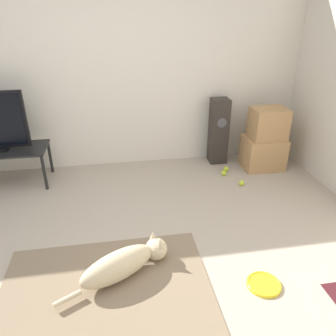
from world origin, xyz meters
TOP-DOWN VIEW (x-y plane):
  - ground_plane at (0.00, 0.00)m, footprint 12.00×12.00m
  - wall_back at (0.00, 2.10)m, footprint 8.00×0.06m
  - area_rug at (-0.04, -0.25)m, footprint 1.61×1.21m
  - dog at (0.11, -0.08)m, footprint 0.89×0.54m
  - frisbee at (1.17, -0.37)m, footprint 0.27×0.27m
  - cardboard_box_lower at (2.03, 1.62)m, footprint 0.52×0.40m
  - cardboard_box_upper at (2.04, 1.62)m, footprint 0.44×0.34m
  - floor_speaker at (1.49, 1.90)m, footprint 0.23×0.23m
  - tennis_ball_by_boxes at (1.45, 1.46)m, footprint 0.07×0.07m
  - tennis_ball_near_speaker at (1.51, 1.57)m, footprint 0.07×0.07m
  - tennis_ball_loose_on_carpet at (1.58, 1.17)m, footprint 0.07×0.07m

SIDE VIEW (x-z plane):
  - ground_plane at x=0.00m, z-range 0.00..0.00m
  - area_rug at x=-0.04m, z-range 0.00..0.01m
  - frisbee at x=1.17m, z-range 0.00..0.03m
  - tennis_ball_by_boxes at x=1.45m, z-range 0.00..0.07m
  - tennis_ball_near_speaker at x=1.51m, z-range 0.00..0.07m
  - tennis_ball_loose_on_carpet at x=1.58m, z-range 0.00..0.07m
  - dog at x=0.11m, z-range 0.01..0.25m
  - cardboard_box_lower at x=2.03m, z-range 0.00..0.42m
  - floor_speaker at x=1.49m, z-range 0.00..0.88m
  - cardboard_box_upper at x=2.04m, z-range 0.42..0.81m
  - wall_back at x=0.00m, z-range 0.00..2.55m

